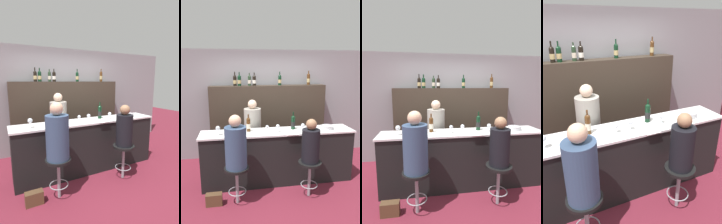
# 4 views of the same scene
# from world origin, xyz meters

# --- Properties ---
(ground_plane) EXTENTS (16.00, 16.00, 0.00)m
(ground_plane) POSITION_xyz_m (0.00, 0.00, 0.00)
(ground_plane) COLOR maroon
(wall_back) EXTENTS (6.40, 0.05, 2.60)m
(wall_back) POSITION_xyz_m (0.00, 1.63, 1.30)
(wall_back) COLOR gray
(wall_back) RESTS_ON ground_plane
(bar_counter) EXTENTS (2.89, 0.54, 1.02)m
(bar_counter) POSITION_xyz_m (0.00, 0.25, 0.51)
(bar_counter) COLOR black
(bar_counter) RESTS_ON ground_plane
(back_bar_cabinet) EXTENTS (2.71, 0.28, 1.78)m
(back_bar_cabinet) POSITION_xyz_m (0.00, 1.40, 0.89)
(back_bar_cabinet) COLOR #382D23
(back_bar_cabinet) RESTS_ON ground_plane
(wine_bottle_counter_0) EXTENTS (0.08, 0.08, 0.33)m
(wine_bottle_counter_0) POSITION_xyz_m (-0.55, 0.32, 1.16)
(wine_bottle_counter_0) COLOR #4C2D14
(wine_bottle_counter_0) RESTS_ON bar_counter
(wine_bottle_counter_1) EXTENTS (0.08, 0.08, 0.34)m
(wine_bottle_counter_1) POSITION_xyz_m (0.31, 0.32, 1.16)
(wine_bottle_counter_1) COLOR black
(wine_bottle_counter_1) RESTS_ON bar_counter
(wine_bottle_backbar_0) EXTENTS (0.08, 0.08, 0.31)m
(wine_bottle_backbar_0) POSITION_xyz_m (-0.77, 1.40, 1.90)
(wine_bottle_backbar_0) COLOR black
(wine_bottle_backbar_0) RESTS_ON back_bar_cabinet
(wine_bottle_backbar_1) EXTENTS (0.08, 0.08, 0.31)m
(wine_bottle_backbar_1) POSITION_xyz_m (-0.67, 1.40, 1.90)
(wine_bottle_backbar_1) COLOR black
(wine_bottle_backbar_1) RESTS_ON back_bar_cabinet
(wine_bottle_backbar_2) EXTENTS (0.07, 0.07, 0.29)m
(wine_bottle_backbar_2) POSITION_xyz_m (-0.44, 1.40, 1.90)
(wine_bottle_backbar_2) COLOR #233823
(wine_bottle_backbar_2) RESTS_ON back_bar_cabinet
(wine_bottle_backbar_3) EXTENTS (0.08, 0.08, 0.30)m
(wine_bottle_backbar_3) POSITION_xyz_m (-0.33, 1.40, 1.90)
(wine_bottle_backbar_3) COLOR black
(wine_bottle_backbar_3) RESTS_ON back_bar_cabinet
(wine_bottle_backbar_4) EXTENTS (0.08, 0.08, 0.31)m
(wine_bottle_backbar_4) POSITION_xyz_m (0.27, 1.40, 1.90)
(wine_bottle_backbar_4) COLOR black
(wine_bottle_backbar_4) RESTS_ON back_bar_cabinet
(wine_bottle_backbar_5) EXTENTS (0.07, 0.07, 0.33)m
(wine_bottle_backbar_5) POSITION_xyz_m (0.97, 1.40, 1.92)
(wine_bottle_backbar_5) COLOR #4C2D14
(wine_bottle_backbar_5) RESTS_ON back_bar_cabinet
(wine_glass_0) EXTENTS (0.08, 0.08, 0.17)m
(wine_glass_0) POSITION_xyz_m (-1.10, 0.19, 1.15)
(wine_glass_0) COLOR silver
(wine_glass_0) RESTS_ON bar_counter
(wine_glass_1) EXTENTS (0.07, 0.07, 0.14)m
(wine_glass_1) POSITION_xyz_m (-0.22, 0.19, 1.12)
(wine_glass_1) COLOR silver
(wine_glass_1) RESTS_ON bar_counter
(wine_glass_2) EXTENTS (0.07, 0.07, 0.15)m
(wine_glass_2) POSITION_xyz_m (-0.02, 0.19, 1.13)
(wine_glass_2) COLOR silver
(wine_glass_2) RESTS_ON bar_counter
(wine_glass_3) EXTENTS (0.07, 0.07, 0.14)m
(wine_glass_3) POSITION_xyz_m (0.46, 0.19, 1.12)
(wine_glass_3) COLOR silver
(wine_glass_3) RESTS_ON bar_counter
(metal_bowl) EXTENTS (0.24, 0.24, 0.07)m
(metal_bowl) POSITION_xyz_m (0.97, 0.22, 1.06)
(metal_bowl) COLOR #B7B7BC
(metal_bowl) RESTS_ON bar_counter
(tasting_menu) EXTENTS (0.21, 0.30, 0.00)m
(tasting_menu) POSITION_xyz_m (0.20, 0.10, 1.03)
(tasting_menu) COLOR white
(tasting_menu) RESTS_ON bar_counter
(bar_stool_left) EXTENTS (0.40, 0.40, 0.64)m
(bar_stool_left) POSITION_xyz_m (-0.80, -0.34, 0.50)
(bar_stool_left) COLOR gray
(bar_stool_left) RESTS_ON ground_plane
(guest_seated_left) EXTENTS (0.34, 0.34, 0.86)m
(guest_seated_left) POSITION_xyz_m (-0.80, -0.34, 1.01)
(guest_seated_left) COLOR #334766
(guest_seated_left) RESTS_ON bar_stool_left
(bar_stool_right) EXTENTS (0.40, 0.40, 0.64)m
(bar_stool_right) POSITION_xyz_m (0.43, -0.34, 0.50)
(bar_stool_right) COLOR gray
(bar_stool_right) RESTS_ON ground_plane
(guest_seated_right) EXTENTS (0.30, 0.30, 0.75)m
(guest_seated_right) POSITION_xyz_m (0.43, -0.34, 0.96)
(guest_seated_right) COLOR black
(guest_seated_right) RESTS_ON bar_stool_right
(bartender) EXTENTS (0.35, 0.35, 1.55)m
(bartender) POSITION_xyz_m (-0.44, 0.79, 0.71)
(bartender) COLOR gray
(bartender) RESTS_ON ground_plane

